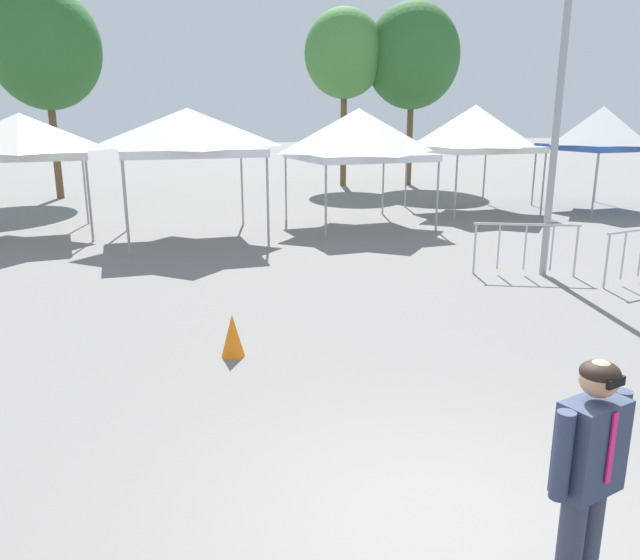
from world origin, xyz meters
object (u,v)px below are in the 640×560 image
object	(u,v)px
canopy_tent_behind_right	(359,134)
tree_behind_tents_center	(45,48)
light_pole_opposite_side	(565,41)
tree_behind_tents_right	(344,54)
canopy_tent_far_right	(602,128)
tree_behind_tents_left	(412,56)
person_foreground	(588,473)
crowd_barrier_near_person	(526,239)
canopy_tent_behind_left	(21,136)
canopy_tent_right_of_center	(188,132)
traffic_cone_lot_center	(233,336)
canopy_tent_center	(475,128)

from	to	relation	value
canopy_tent_behind_right	tree_behind_tents_center	distance (m)	13.31
light_pole_opposite_side	tree_behind_tents_right	size ratio (longest dim) A/B	1.02
canopy_tent_far_right	tree_behind_tents_left	bearing A→B (deg)	103.00
person_foreground	crowd_barrier_near_person	world-z (taller)	person_foreground
canopy_tent_behind_left	tree_behind_tents_left	xyz separation A→B (m)	(15.92, 7.52, 3.09)
canopy_tent_right_of_center	tree_behind_tents_left	xyz separation A→B (m)	(11.91, 9.49, 2.97)
canopy_tent_behind_left	canopy_tent_far_right	bearing A→B (deg)	-5.56
tree_behind_tents_center	tree_behind_tents_right	xyz separation A→B (m)	(12.27, 0.18, 0.22)
tree_behind_tents_center	tree_behind_tents_left	bearing A→B (deg)	-2.63
traffic_cone_lot_center	person_foreground	bearing A→B (deg)	-79.58
canopy_tent_center	canopy_tent_behind_right	bearing A→B (deg)	-165.91
canopy_tent_behind_left	tree_behind_tents_right	size ratio (longest dim) A/B	0.41
tree_behind_tents_center	traffic_cone_lot_center	size ratio (longest dim) A/B	13.20
canopy_tent_right_of_center	tree_behind_tents_center	bearing A→B (deg)	108.12
canopy_tent_far_right	crowd_barrier_near_person	bearing A→B (deg)	-141.76
canopy_tent_behind_left	person_foreground	size ratio (longest dim) A/B	1.81
canopy_tent_behind_left	tree_behind_tents_center	xyz separation A→B (m)	(0.68, 8.22, 2.94)
canopy_tent_far_right	light_pole_opposite_side	distance (m)	10.73
canopy_tent_behind_left	person_foreground	world-z (taller)	canopy_tent_behind_left
light_pole_opposite_side	tree_behind_tents_left	distance (m)	17.20
tree_behind_tents_center	tree_behind_tents_right	bearing A→B (deg)	0.84
tree_behind_tents_center	canopy_tent_behind_right	bearing A→B (deg)	-50.61
canopy_tent_behind_left	canopy_tent_right_of_center	size ratio (longest dim) A/B	0.86
traffic_cone_lot_center	canopy_tent_behind_left	bearing A→B (deg)	105.48
person_foreground	tree_behind_tents_right	size ratio (longest dim) A/B	0.23
person_foreground	tree_behind_tents_left	bearing A→B (deg)	62.78
tree_behind_tents_right	traffic_cone_lot_center	xyz separation A→B (m)	(-10.01, -19.01, -5.51)
canopy_tent_behind_right	tree_behind_tents_right	size ratio (longest dim) A/B	0.46
traffic_cone_lot_center	canopy_tent_right_of_center	bearing A→B (deg)	82.92
canopy_tent_right_of_center	traffic_cone_lot_center	bearing A→B (deg)	-97.08
light_pole_opposite_side	traffic_cone_lot_center	bearing A→B (deg)	-163.82
canopy_tent_behind_left	tree_behind_tents_right	xyz separation A→B (m)	(12.95, 8.40, 3.16)
tree_behind_tents_left	person_foreground	bearing A→B (deg)	-117.22
tree_behind_tents_left	canopy_tent_far_right	bearing A→B (deg)	-77.00
canopy_tent_right_of_center	canopy_tent_center	bearing A→B (deg)	8.00
canopy_tent_behind_right	tree_behind_tents_left	size ratio (longest dim) A/B	0.44
canopy_tent_behind_right	canopy_tent_center	size ratio (longest dim) A/B	1.00
crowd_barrier_near_person	canopy_tent_behind_left	bearing A→B (deg)	138.40
canopy_tent_center	canopy_tent_behind_left	bearing A→B (deg)	177.50
crowd_barrier_near_person	tree_behind_tents_left	bearing A→B (deg)	68.27
person_foreground	canopy_tent_center	bearing A→B (deg)	57.17
tree_behind_tents_right	light_pole_opposite_side	bearing A→B (deg)	-99.99
canopy_tent_behind_right	tree_behind_tents_left	world-z (taller)	tree_behind_tents_left
light_pole_opposite_side	tree_behind_tents_center	bearing A→B (deg)	118.94
canopy_tent_behind_left	crowd_barrier_near_person	xyz separation A→B (m)	(9.54, -8.47, -1.89)
canopy_tent_behind_right	crowd_barrier_near_person	world-z (taller)	canopy_tent_behind_right
canopy_tent_behind_right	crowd_barrier_near_person	size ratio (longest dim) A/B	1.90
canopy_tent_center	canopy_tent_far_right	size ratio (longest dim) A/B	1.02
canopy_tent_center	tree_behind_tents_left	xyz separation A→B (m)	(2.19, 8.12, 2.98)
tree_behind_tents_center	traffic_cone_lot_center	bearing A→B (deg)	-83.15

